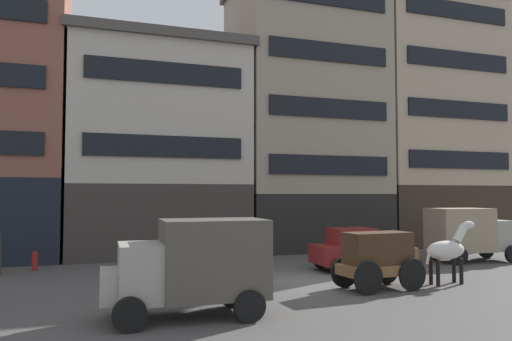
{
  "coord_description": "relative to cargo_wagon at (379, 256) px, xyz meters",
  "views": [
    {
      "loc": [
        -7.82,
        -16.89,
        3.3
      ],
      "look_at": [
        -1.34,
        2.22,
        4.31
      ],
      "focal_mm": 33.84,
      "sensor_mm": 36.0,
      "label": 1
    }
  ],
  "objects": [
    {
      "name": "sedan_dark",
      "position": [
        1.35,
        4.06,
        -0.23
      ],
      "size": [
        3.71,
        1.87,
        1.83
      ],
      "color": "maroon",
      "rests_on": "ground_plane"
    },
    {
      "name": "ground_plane",
      "position": [
        -1.71,
        2.2,
        -1.15
      ],
      "size": [
        120.0,
        120.0,
        0.0
      ],
      "primitive_type": "plane",
      "color": "#4C4947"
    },
    {
      "name": "delivery_truck_near",
      "position": [
        8.19,
        4.58,
        0.28
      ],
      "size": [
        4.49,
        2.48,
        2.62
      ],
      "color": "gray",
      "rests_on": "ground_plane"
    },
    {
      "name": "building_far_right",
      "position": [
        12.35,
        13.26,
        7.45
      ],
      "size": [
        9.62,
        7.45,
        17.11
      ],
      "color": "#33281E",
      "rests_on": "ground_plane"
    },
    {
      "name": "cargo_wagon",
      "position": [
        0.0,
        0.0,
        0.0
      ],
      "size": [
        2.99,
        1.67,
        1.98
      ],
      "color": "brown",
      "rests_on": "ground_plane"
    },
    {
      "name": "fire_hydrant_curbside",
      "position": [
        -11.86,
        8.4,
        -0.72
      ],
      "size": [
        0.24,
        0.24,
        0.83
      ],
      "color": "maroon",
      "rests_on": "ground_plane"
    },
    {
      "name": "building_center_right",
      "position": [
        3.23,
        13.26,
        7.32
      ],
      "size": [
        9.33,
        7.45,
        16.85
      ],
      "color": "black",
      "rests_on": "ground_plane"
    },
    {
      "name": "building_center_left",
      "position": [
        -6.06,
        13.27,
        4.83
      ],
      "size": [
        9.96,
        7.45,
        11.89
      ],
      "color": "#38332D",
      "rests_on": "ground_plane"
    },
    {
      "name": "delivery_truck_far",
      "position": [
        -6.95,
        -1.73,
        0.28
      ],
      "size": [
        4.38,
        2.2,
        2.62
      ],
      "color": "gray",
      "rests_on": "ground_plane"
    },
    {
      "name": "draft_horse",
      "position": [
        2.95,
        0.0,
        0.12
      ],
      "size": [
        2.35,
        0.7,
        2.3
      ],
      "color": "beige",
      "rests_on": "ground_plane"
    }
  ]
}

